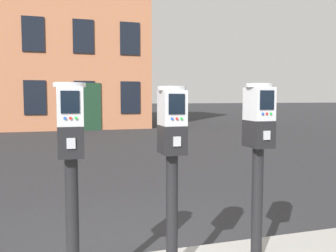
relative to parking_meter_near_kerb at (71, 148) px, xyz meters
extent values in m
cylinder|color=black|center=(0.00, 0.00, -0.52)|extent=(0.09, 0.09, 0.92)
cube|color=black|center=(0.00, 0.00, 0.05)|extent=(0.17, 0.24, 0.21)
cube|color=#A5A8AD|center=(0.00, -0.13, 0.05)|extent=(0.06, 0.01, 0.07)
cube|color=#B7BABF|center=(0.00, 0.00, 0.28)|extent=(0.17, 0.23, 0.26)
cube|color=black|center=(0.00, -0.12, 0.31)|extent=(0.12, 0.01, 0.15)
cylinder|color=blue|center=(-0.04, -0.12, 0.21)|extent=(0.02, 0.01, 0.02)
cylinder|color=red|center=(0.00, -0.12, 0.21)|extent=(0.02, 0.01, 0.02)
cylinder|color=green|center=(0.03, -0.12, 0.21)|extent=(0.02, 0.01, 0.02)
cylinder|color=#B7BABF|center=(0.00, 0.00, 0.43)|extent=(0.22, 0.22, 0.03)
cylinder|color=black|center=(0.73, 0.00, -0.53)|extent=(0.09, 0.09, 0.91)
cube|color=black|center=(0.73, 0.00, 0.03)|extent=(0.17, 0.24, 0.21)
cube|color=#A5A8AD|center=(0.73, -0.13, 0.03)|extent=(0.06, 0.01, 0.07)
cube|color=#B7BABF|center=(0.73, 0.00, 0.27)|extent=(0.17, 0.23, 0.26)
cube|color=black|center=(0.73, -0.12, 0.30)|extent=(0.12, 0.01, 0.14)
cylinder|color=blue|center=(0.69, -0.12, 0.19)|extent=(0.02, 0.01, 0.02)
cylinder|color=red|center=(0.73, -0.12, 0.19)|extent=(0.02, 0.01, 0.02)
cylinder|color=green|center=(0.76, -0.12, 0.19)|extent=(0.02, 0.01, 0.02)
cylinder|color=#B7BABF|center=(0.73, 0.00, 0.41)|extent=(0.22, 0.22, 0.03)
cylinder|color=black|center=(1.46, 0.00, -0.52)|extent=(0.09, 0.09, 0.93)
cube|color=black|center=(1.46, 0.00, 0.05)|extent=(0.17, 0.24, 0.22)
cube|color=#A5A8AD|center=(1.46, -0.13, 0.05)|extent=(0.06, 0.01, 0.07)
cube|color=#B7BABF|center=(1.46, 0.00, 0.29)|extent=(0.17, 0.23, 0.26)
cube|color=black|center=(1.46, -0.12, 0.32)|extent=(0.12, 0.01, 0.15)
cylinder|color=blue|center=(1.42, -0.12, 0.22)|extent=(0.02, 0.01, 0.02)
cylinder|color=red|center=(1.46, -0.12, 0.22)|extent=(0.02, 0.01, 0.02)
cylinder|color=green|center=(1.49, -0.12, 0.22)|extent=(0.02, 0.01, 0.02)
cylinder|color=#B7BABF|center=(1.46, 0.00, 0.44)|extent=(0.22, 0.22, 0.03)
cube|color=#B7704C|center=(0.11, 17.20, 4.18)|extent=(8.22, 6.54, 10.61)
cube|color=black|center=(-0.92, 13.90, 0.33)|extent=(0.90, 0.06, 1.46)
cube|color=black|center=(1.14, 13.90, 0.33)|extent=(0.90, 0.06, 1.46)
cube|color=black|center=(3.19, 13.90, 0.33)|extent=(0.90, 0.06, 1.46)
cube|color=black|center=(-0.92, 13.90, 2.99)|extent=(0.90, 0.06, 1.46)
cube|color=black|center=(1.14, 13.90, 2.99)|extent=(0.90, 0.06, 1.46)
cube|color=black|center=(3.19, 13.90, 2.99)|extent=(0.90, 0.06, 1.46)
cube|color=#193823|center=(1.36, 13.90, -0.07)|extent=(1.00, 0.07, 2.10)
camera|label=1|loc=(-0.09, -2.56, 0.35)|focal=38.96mm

